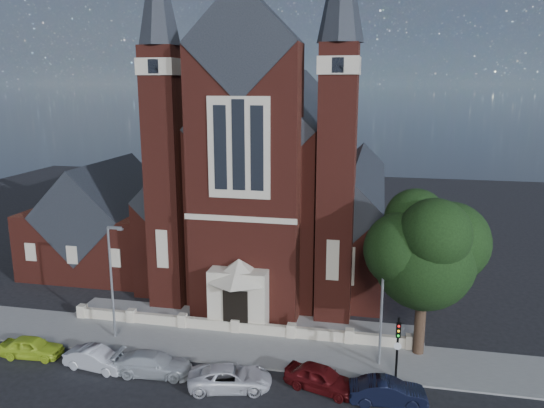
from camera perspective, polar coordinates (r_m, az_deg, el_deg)
The scene contains 16 objects.
ground at distance 46.38m, azimuth -1.06°, elevation -9.10°, with size 120.00×120.00×0.00m, color black.
pavement_strip at distance 37.15m, azimuth -4.75°, elevation -14.99°, with size 60.00×5.00×0.12m, color slate.
forecourt_paving at distance 40.59m, azimuth -3.12°, elevation -12.43°, with size 26.00×3.00×0.14m, color slate.
forecourt_wall at distance 38.85m, azimuth -3.90°, elevation -13.66°, with size 24.00×0.40×0.90m, color #BFB498.
church at distance 51.62m, azimuth 0.85°, elevation 2.63°, with size 20.01×34.90×29.20m.
parish_hall at distance 53.39m, azimuth -17.34°, elevation -2.21°, with size 12.00×12.20×10.24m.
street_tree at distance 34.40m, azimuth 16.29°, elevation -5.20°, with size 6.40×6.60×10.70m.
street_lamp_left at distance 37.74m, azimuth -16.80°, elevation -7.42°, with size 1.16×0.22×8.09m.
street_lamp_right at distance 33.47m, azimuth 11.91°, elevation -9.77°, with size 1.16×0.22×8.09m.
traffic_signal at distance 32.89m, azimuth 13.38°, elevation -14.13°, with size 0.28×0.42×4.00m.
car_lime_van at distance 38.70m, azimuth -24.42°, elevation -13.84°, with size 1.60×3.98×1.36m, color #B5D32A.
car_silver_a at distance 35.85m, azimuth -18.37°, elevation -15.52°, with size 1.42×4.07×1.34m, color #AEB0B6.
car_silver_b at distance 34.34m, azimuth -12.61°, elevation -16.43°, with size 1.94×4.78×1.39m, color #B0B5B8.
car_white_suv at distance 32.36m, azimuth -4.52°, elevation -18.13°, with size 2.24×4.85×1.35m, color silver.
car_dark_red at distance 32.25m, azimuth 5.30°, elevation -18.13°, with size 1.74×4.31×1.47m, color #530E10.
car_navy at distance 31.64m, azimuth 12.35°, elevation -19.13°, with size 1.49×4.26×1.40m, color black.
Camera 1 is at (9.54, -26.97, 17.27)m, focal length 35.00 mm.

